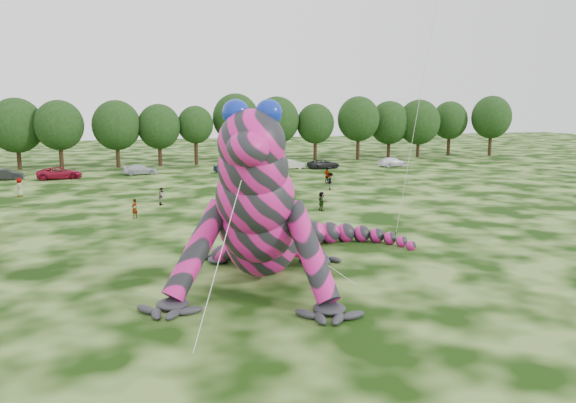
{
  "coord_description": "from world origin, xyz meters",
  "views": [
    {
      "loc": [
        -10.73,
        -26.12,
        9.06
      ],
      "look_at": [
        -2.16,
        1.31,
        4.0
      ],
      "focal_mm": 35.0,
      "sensor_mm": 36.0,
      "label": 1
    }
  ],
  "objects_px": {
    "tree_6": "(60,135)",
    "tree_17": "(491,126)",
    "tree_7": "(117,134)",
    "tree_8": "(159,135)",
    "tree_12": "(315,132)",
    "spectator_2": "(330,181)",
    "car_1": "(6,175)",
    "spectator_5": "(322,201)",
    "car_5": "(291,164)",
    "tree_14": "(389,129)",
    "tree_11": "(277,129)",
    "spectator_4": "(20,187)",
    "tree_9": "(196,135)",
    "car_4": "(228,167)",
    "car_3": "(140,170)",
    "spectator_0": "(134,209)",
    "spectator_3": "(327,175)",
    "spectator_1": "(162,196)",
    "tree_10": "(236,128)",
    "car_7": "(392,162)",
    "tree_13": "(358,128)",
    "car_6": "(324,164)",
    "car_2": "(60,173)",
    "tree_15": "(419,129)",
    "inflatable_gecko": "(265,188)",
    "tree_5": "(17,134)",
    "tree_16": "(449,128)"
  },
  "relations": [
    {
      "from": "tree_5",
      "to": "tree_9",
      "type": "xyz_separation_m",
      "value": [
        24.19,
        -1.09,
        -0.56
      ]
    },
    {
      "from": "tree_7",
      "to": "car_4",
      "type": "xyz_separation_m",
      "value": [
        13.85,
        -9.56,
        -4.09
      ]
    },
    {
      "from": "car_2",
      "to": "tree_7",
      "type": "bearing_deg",
      "value": -38.77
    },
    {
      "from": "tree_7",
      "to": "tree_14",
      "type": "xyz_separation_m",
      "value": [
        43.54,
        1.92,
        -0.04
      ]
    },
    {
      "from": "tree_11",
      "to": "spectator_4",
      "type": "height_order",
      "value": "tree_11"
    },
    {
      "from": "spectator_4",
      "to": "spectator_3",
      "type": "relative_size",
      "value": 1.01
    },
    {
      "from": "tree_16",
      "to": "car_3",
      "type": "distance_m",
      "value": 54.37
    },
    {
      "from": "tree_6",
      "to": "tree_9",
      "type": "relative_size",
      "value": 1.09
    },
    {
      "from": "tree_14",
      "to": "tree_17",
      "type": "height_order",
      "value": "tree_17"
    },
    {
      "from": "tree_9",
      "to": "tree_11",
      "type": "height_order",
      "value": "tree_11"
    },
    {
      "from": "tree_7",
      "to": "car_6",
      "type": "distance_m",
      "value": 29.42
    },
    {
      "from": "tree_11",
      "to": "spectator_1",
      "type": "distance_m",
      "value": 39.56
    },
    {
      "from": "tree_17",
      "to": "spectator_4",
      "type": "relative_size",
      "value": 5.65
    },
    {
      "from": "car_4",
      "to": "tree_11",
      "type": "bearing_deg",
      "value": -54.25
    },
    {
      "from": "tree_5",
      "to": "tree_10",
      "type": "bearing_deg",
      "value": 0.27
    },
    {
      "from": "tree_13",
      "to": "car_1",
      "type": "distance_m",
      "value": 51.35
    },
    {
      "from": "tree_14",
      "to": "spectator_1",
      "type": "bearing_deg",
      "value": -139.71
    },
    {
      "from": "spectator_3",
      "to": "spectator_5",
      "type": "bearing_deg",
      "value": -130.38
    },
    {
      "from": "tree_6",
      "to": "tree_13",
      "type": "xyz_separation_m",
      "value": [
        44.69,
        0.44,
        0.32
      ]
    },
    {
      "from": "tree_12",
      "to": "car_5",
      "type": "relative_size",
      "value": 2.25
    },
    {
      "from": "spectator_2",
      "to": "inflatable_gecko",
      "type": "bearing_deg",
      "value": -178.83
    },
    {
      "from": "tree_7",
      "to": "tree_8",
      "type": "bearing_deg",
      "value": 1.78
    },
    {
      "from": "tree_15",
      "to": "spectator_3",
      "type": "bearing_deg",
      "value": -136.62
    },
    {
      "from": "car_2",
      "to": "spectator_1",
      "type": "bearing_deg",
      "value": -160.13
    },
    {
      "from": "tree_11",
      "to": "tree_15",
      "type": "distance_m",
      "value": 24.69
    },
    {
      "from": "tree_7",
      "to": "tree_8",
      "type": "relative_size",
      "value": 1.06
    },
    {
      "from": "tree_11",
      "to": "car_4",
      "type": "relative_size",
      "value": 2.66
    },
    {
      "from": "car_5",
      "to": "tree_14",
      "type": "bearing_deg",
      "value": -66.46
    },
    {
      "from": "tree_9",
      "to": "spectator_5",
      "type": "distance_m",
      "value": 40.01
    },
    {
      "from": "tree_13",
      "to": "car_5",
      "type": "bearing_deg",
      "value": -146.71
    },
    {
      "from": "tree_8",
      "to": "spectator_5",
      "type": "distance_m",
      "value": 40.66
    },
    {
      "from": "inflatable_gecko",
      "to": "tree_16",
      "type": "distance_m",
      "value": 74.94
    },
    {
      "from": "tree_12",
      "to": "spectator_4",
      "type": "relative_size",
      "value": 4.92
    },
    {
      "from": "tree_15",
      "to": "spectator_4",
      "type": "height_order",
      "value": "tree_15"
    },
    {
      "from": "tree_6",
      "to": "tree_17",
      "type": "distance_m",
      "value": 69.51
    },
    {
      "from": "tree_14",
      "to": "car_4",
      "type": "bearing_deg",
      "value": -158.86
    },
    {
      "from": "tree_12",
      "to": "spectator_2",
      "type": "bearing_deg",
      "value": -107.06
    },
    {
      "from": "car_2",
      "to": "car_4",
      "type": "height_order",
      "value": "car_2"
    },
    {
      "from": "car_1",
      "to": "spectator_5",
      "type": "bearing_deg",
      "value": -135.38
    },
    {
      "from": "tree_8",
      "to": "spectator_1",
      "type": "bearing_deg",
      "value": -94.46
    },
    {
      "from": "tree_12",
      "to": "spectator_5",
      "type": "xyz_separation_m",
      "value": [
        -14.03,
        -39.94,
        -3.67
      ]
    },
    {
      "from": "car_3",
      "to": "car_4",
      "type": "distance_m",
      "value": 11.3
    },
    {
      "from": "tree_7",
      "to": "car_3",
      "type": "bearing_deg",
      "value": -74.16
    },
    {
      "from": "tree_5",
      "to": "spectator_2",
      "type": "xyz_separation_m",
      "value": [
        34.19,
        -29.87,
        -4.0
      ]
    },
    {
      "from": "tree_6",
      "to": "spectator_0",
      "type": "bearing_deg",
      "value": -77.6
    },
    {
      "from": "tree_10",
      "to": "spectator_1",
      "type": "relative_size",
      "value": 6.62
    },
    {
      "from": "tree_10",
      "to": "car_7",
      "type": "relative_size",
      "value": 2.31
    },
    {
      "from": "tree_9",
      "to": "tree_15",
      "type": "xyz_separation_m",
      "value": [
        37.41,
        0.43,
        0.48
      ]
    },
    {
      "from": "tree_16",
      "to": "spectator_4",
      "type": "bearing_deg",
      "value": -158.46
    },
    {
      "from": "car_3",
      "to": "spectator_3",
      "type": "distance_m",
      "value": 24.74
    }
  ]
}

